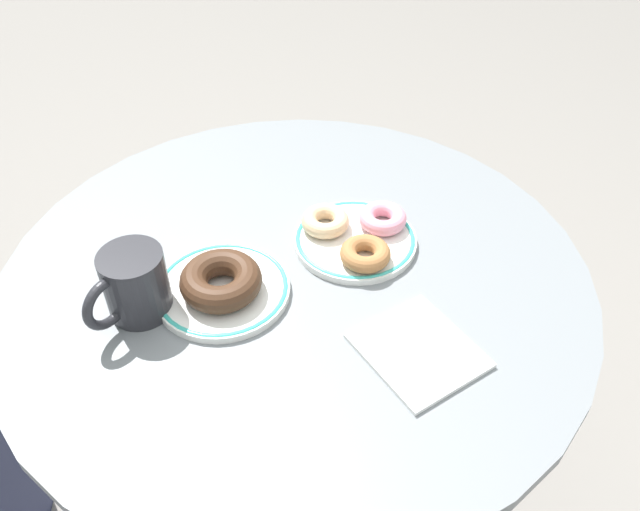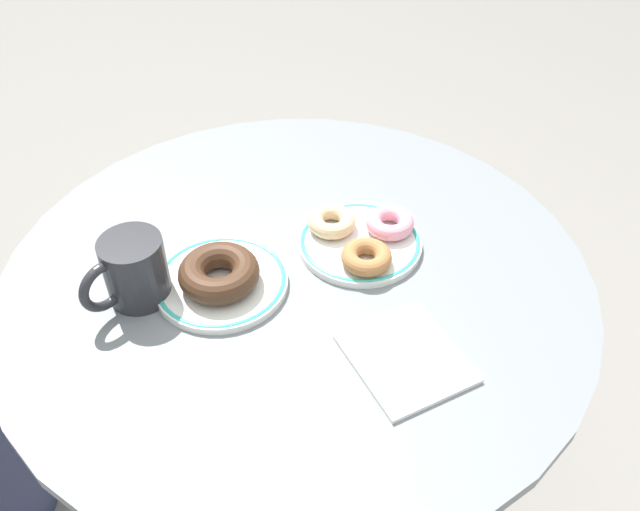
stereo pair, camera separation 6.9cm
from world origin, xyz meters
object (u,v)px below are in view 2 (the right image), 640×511
object	(u,v)px
donut_chocolate	(219,273)
donut_glazed	(332,222)
donut_cinnamon	(366,257)
coffee_mug	(133,271)
cafe_table	(299,365)
donut_pink_frosted	(390,223)
plate_left	(221,282)
paper_napkin	(406,358)
plate_right	(360,243)

from	to	relation	value
donut_chocolate	donut_glazed	bearing A→B (deg)	9.33
donut_cinnamon	coffee_mug	bearing A→B (deg)	161.51
cafe_table	donut_glazed	bearing A→B (deg)	28.02
donut_pink_frosted	plate_left	bearing A→B (deg)	175.72
donut_glazed	paper_napkin	bearing A→B (deg)	-97.98
cafe_table	donut_glazed	xyz separation A→B (m)	(0.08, 0.04, 0.23)
cafe_table	plate_right	bearing A→B (deg)	-0.64
paper_napkin	donut_pink_frosted	bearing A→B (deg)	62.40
donut_pink_frosted	donut_cinnamon	size ratio (longest dim) A/B	1.00
cafe_table	donut_pink_frosted	bearing A→B (deg)	-0.26
donut_pink_frosted	paper_napkin	distance (m)	0.22
coffee_mug	donut_cinnamon	bearing A→B (deg)	-18.49
donut_glazed	cafe_table	bearing A→B (deg)	-151.98
plate_right	paper_napkin	bearing A→B (deg)	-105.81
plate_left	plate_right	world-z (taller)	same
donut_glazed	donut_cinnamon	xyz separation A→B (m)	(0.00, -0.09, 0.00)
donut_glazed	donut_pink_frosted	bearing A→B (deg)	-30.71
plate_left	donut_glazed	size ratio (longest dim) A/B	2.56
donut_cinnamon	donut_pink_frosted	bearing A→B (deg)	34.22
donut_chocolate	donut_cinnamon	world-z (taller)	donut_chocolate
donut_pink_frosted	paper_napkin	size ratio (longest dim) A/B	0.50
plate_right	donut_pink_frosted	world-z (taller)	donut_pink_frosted
donut_chocolate	cafe_table	bearing A→B (deg)	-6.34
cafe_table	coffee_mug	distance (m)	0.32
cafe_table	plate_left	bearing A→B (deg)	169.87
donut_glazed	donut_cinnamon	bearing A→B (deg)	-87.02
cafe_table	donut_glazed	world-z (taller)	donut_glazed
plate_left	coffee_mug	bearing A→B (deg)	162.84
paper_napkin	cafe_table	bearing A→B (deg)	102.28
donut_glazed	donut_cinnamon	size ratio (longest dim) A/B	1.00
donut_chocolate	coffee_mug	bearing A→B (deg)	158.96
cafe_table	paper_napkin	size ratio (longest dim) A/B	5.87
donut_chocolate	donut_pink_frosted	xyz separation A→B (m)	(0.25, -0.01, -0.01)
plate_left	donut_cinnamon	distance (m)	0.19
paper_napkin	coffee_mug	size ratio (longest dim) A/B	1.16
cafe_table	plate_left	size ratio (longest dim) A/B	4.54
coffee_mug	donut_chocolate	bearing A→B (deg)	-21.04
coffee_mug	cafe_table	bearing A→B (deg)	-13.72
plate_left	donut_pink_frosted	size ratio (longest dim) A/B	2.56
plate_left	donut_cinnamon	xyz separation A→B (m)	(0.18, -0.06, 0.02)
plate_left	coffee_mug	distance (m)	0.11
plate_right	donut_pink_frosted	size ratio (longest dim) A/B	2.53
donut_pink_frosted	coffee_mug	xyz separation A→B (m)	(-0.35, 0.05, 0.02)
donut_glazed	donut_cinnamon	world-z (taller)	same
plate_left	paper_napkin	world-z (taller)	plate_left
plate_right	donut_glazed	distance (m)	0.05
plate_right	donut_chocolate	distance (m)	0.20
donut_pink_frosted	paper_napkin	bearing A→B (deg)	-117.60
paper_napkin	donut_glazed	bearing A→B (deg)	82.02
plate_left	donut_pink_frosted	world-z (taller)	donut_pink_frosted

